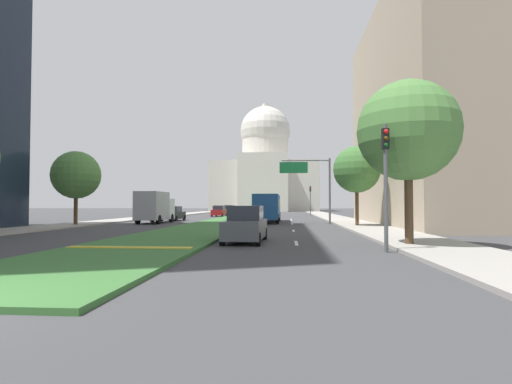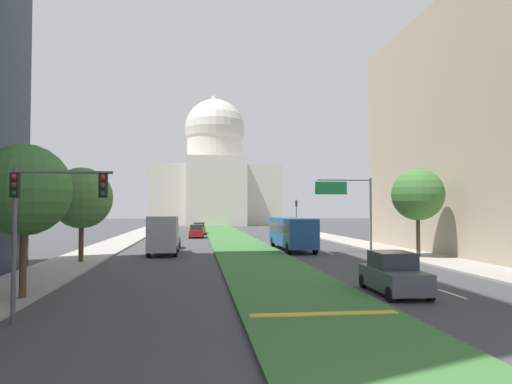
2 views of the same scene
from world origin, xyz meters
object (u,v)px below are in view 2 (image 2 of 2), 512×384
(street_tree_right_mid, at_px, (418,195))
(city_bus, at_px, (292,231))
(traffic_light_near_left, at_px, (41,209))
(box_truck_delivery, at_px, (164,234))
(sedan_lead_stopped, at_px, (393,274))
(sedan_midblock, at_px, (169,240))
(street_tree_left_near, at_px, (24,190))
(sedan_distant, at_px, (197,232))
(street_tree_left_mid, at_px, (82,198))
(overhead_guide_sign, at_px, (351,199))
(traffic_light_far_right, at_px, (296,212))
(sedan_far_horizon, at_px, (199,229))
(capitol_building, at_px, (215,175))

(street_tree_right_mid, xyz_separation_m, city_bus, (-8.05, 8.91, -3.12))
(traffic_light_near_left, relative_size, box_truck_delivery, 0.81)
(sedan_lead_stopped, bearing_deg, sedan_midblock, 113.37)
(street_tree_left_near, relative_size, box_truck_delivery, 1.02)
(traffic_light_near_left, distance_m, sedan_midblock, 30.21)
(city_bus, bearing_deg, traffic_light_near_left, -117.48)
(sedan_midblock, relative_size, sedan_distant, 0.96)
(traffic_light_near_left, xyz_separation_m, city_bus, (13.98, 26.89, -2.03))
(traffic_light_near_left, distance_m, street_tree_left_mid, 17.98)
(street_tree_left_mid, bearing_deg, street_tree_left_near, -86.46)
(sedan_midblock, bearing_deg, street_tree_left_near, -99.84)
(overhead_guide_sign, bearing_deg, street_tree_right_mid, -56.86)
(street_tree_right_mid, height_order, box_truck_delivery, street_tree_right_mid)
(traffic_light_near_left, relative_size, street_tree_left_near, 0.80)
(street_tree_left_near, xyz_separation_m, street_tree_right_mid, (23.91, 14.04, 0.32))
(street_tree_left_mid, xyz_separation_m, street_tree_right_mid, (24.76, 0.23, 0.34))
(sedan_lead_stopped, relative_size, sedan_midblock, 1.07)
(traffic_light_near_left, xyz_separation_m, street_tree_right_mid, (22.03, 17.98, 1.10))
(sedan_distant, bearing_deg, street_tree_left_near, -99.44)
(city_bus, bearing_deg, overhead_guide_sign, -37.77)
(street_tree_left_near, distance_m, sedan_lead_stopped, 16.29)
(street_tree_left_mid, bearing_deg, traffic_light_near_left, -81.26)
(overhead_guide_sign, height_order, street_tree_right_mid, street_tree_right_mid)
(sedan_midblock, bearing_deg, sedan_distant, 81.19)
(traffic_light_far_right, height_order, street_tree_right_mid, street_tree_right_mid)
(traffic_light_far_right, xyz_separation_m, street_tree_right_mid, (1.92, -35.93, 1.58))
(traffic_light_near_left, bearing_deg, sedan_far_horizon, 84.28)
(traffic_light_near_left, bearing_deg, street_tree_right_mid, 39.21)
(street_tree_right_mid, height_order, sedan_lead_stopped, street_tree_right_mid)
(traffic_light_near_left, distance_m, city_bus, 30.37)
(overhead_guide_sign, xyz_separation_m, box_truck_delivery, (-15.97, 0.23, -2.94))
(capitol_building, bearing_deg, city_bus, -86.61)
(traffic_light_near_left, relative_size, sedan_lead_stopped, 1.15)
(street_tree_left_near, distance_m, box_truck_delivery, 20.38)
(street_tree_left_near, bearing_deg, street_tree_left_mid, 93.54)
(box_truck_delivery, relative_size, city_bus, 0.58)
(traffic_light_near_left, xyz_separation_m, sedan_far_horizon, (5.60, 55.95, -2.97))
(sedan_lead_stopped, height_order, sedan_distant, sedan_lead_stopped)
(street_tree_left_mid, relative_size, sedan_lead_stopped, 1.48)
(sedan_distant, xyz_separation_m, sedan_far_horizon, (0.35, 9.14, 0.01))
(street_tree_left_mid, distance_m, city_bus, 19.25)
(sedan_far_horizon, bearing_deg, street_tree_left_near, -98.18)
(street_tree_left_near, distance_m, street_tree_right_mid, 27.73)
(box_truck_delivery, bearing_deg, sedan_midblock, 88.98)
(city_bus, bearing_deg, street_tree_left_near, -124.64)
(capitol_building, height_order, street_tree_left_mid, capitol_building)
(street_tree_right_mid, bearing_deg, box_truck_delivery, 163.87)
(traffic_light_near_left, xyz_separation_m, street_tree_left_near, (-1.87, 3.93, 0.78))
(traffic_light_far_right, distance_m, sedan_far_horizon, 14.86)
(capitol_building, xyz_separation_m, box_truck_delivery, (-7.10, -76.73, -10.39))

